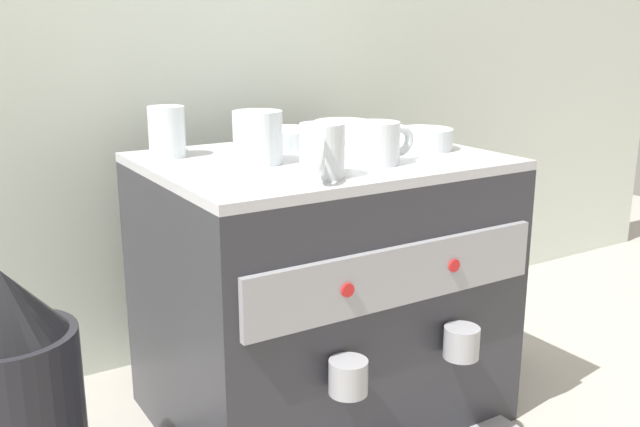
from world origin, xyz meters
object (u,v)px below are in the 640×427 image
at_px(espresso_machine, 321,290).
at_px(ceramic_cup_0, 166,131).
at_px(ceramic_bowl_1, 423,139).
at_px(ceramic_cup_1, 257,137).
at_px(ceramic_bowl_2, 285,139).
at_px(ceramic_cup_2, 377,143).
at_px(ceramic_cup_3, 322,151).
at_px(coffee_grinder, 15,403).
at_px(ceramic_bowl_0, 342,131).
at_px(milk_pitcher, 493,328).

bearing_deg(espresso_machine, ceramic_cup_0, 147.24).
height_order(espresso_machine, ceramic_bowl_1, ceramic_bowl_1).
bearing_deg(ceramic_cup_1, ceramic_bowl_2, 42.21).
height_order(ceramic_cup_2, ceramic_bowl_1, ceramic_cup_2).
bearing_deg(ceramic_cup_3, coffee_grinder, 163.31).
distance_m(ceramic_cup_0, coffee_grinder, 0.47).
height_order(ceramic_cup_0, ceramic_bowl_2, ceramic_cup_0).
relative_size(espresso_machine, ceramic_cup_1, 4.71).
height_order(ceramic_cup_0, ceramic_bowl_1, ceramic_cup_0).
height_order(ceramic_cup_0, ceramic_bowl_0, ceramic_cup_0).
bearing_deg(ceramic_cup_3, espresso_machine, 58.34).
relative_size(ceramic_cup_1, coffee_grinder, 0.32).
bearing_deg(ceramic_bowl_2, ceramic_cup_0, 170.17).
distance_m(coffee_grinder, milk_pitcher, 0.95).
bearing_deg(ceramic_bowl_1, ceramic_cup_1, 171.92).
xyz_separation_m(ceramic_cup_3, milk_pitcher, (0.52, 0.14, -0.45)).
bearing_deg(ceramic_cup_1, ceramic_cup_3, -81.14).
bearing_deg(ceramic_cup_0, ceramic_bowl_1, -22.86).
height_order(ceramic_bowl_2, coffee_grinder, ceramic_bowl_2).
height_order(ceramic_cup_1, ceramic_bowl_1, ceramic_cup_1).
bearing_deg(espresso_machine, ceramic_cup_3, -121.66).
xyz_separation_m(ceramic_cup_0, ceramic_cup_3, (0.13, -0.28, -0.00)).
height_order(ceramic_cup_2, ceramic_bowl_2, ceramic_cup_2).
bearing_deg(ceramic_cup_0, coffee_grinder, -151.89).
xyz_separation_m(ceramic_bowl_0, ceramic_bowl_2, (-0.14, -0.03, -0.00)).
relative_size(ceramic_cup_2, ceramic_cup_3, 1.18).
height_order(ceramic_cup_0, ceramic_cup_2, ceramic_cup_0).
height_order(espresso_machine, coffee_grinder, espresso_machine).
relative_size(espresso_machine, ceramic_cup_3, 5.79).
distance_m(ceramic_cup_2, ceramic_cup_3, 0.14).
bearing_deg(ceramic_cup_2, coffee_grinder, 171.86).
bearing_deg(ceramic_cup_3, ceramic_cup_2, 19.62).
distance_m(espresso_machine, milk_pitcher, 0.46).
bearing_deg(ceramic_bowl_2, milk_pitcher, -13.31).
bearing_deg(ceramic_bowl_0, coffee_grinder, -166.85).
xyz_separation_m(ceramic_cup_0, milk_pitcher, (0.65, -0.14, -0.45)).
xyz_separation_m(ceramic_cup_1, ceramic_cup_2, (0.16, -0.11, -0.01)).
height_order(espresso_machine, ceramic_bowl_2, ceramic_bowl_2).
distance_m(ceramic_bowl_0, milk_pitcher, 0.54).
bearing_deg(ceramic_cup_1, espresso_machine, -5.36).
bearing_deg(coffee_grinder, ceramic_cup_2, -8.14).
bearing_deg(ceramic_cup_0, milk_pitcher, -12.21).
relative_size(espresso_machine, milk_pitcher, 4.60).
bearing_deg(milk_pitcher, ceramic_bowl_2, 166.69).
xyz_separation_m(ceramic_cup_3, ceramic_bowl_0, (0.22, 0.28, -0.02)).
bearing_deg(ceramic_cup_0, ceramic_cup_1, -51.36).
xyz_separation_m(ceramic_cup_2, ceramic_bowl_2, (-0.05, 0.20, -0.02)).
distance_m(ceramic_bowl_0, ceramic_bowl_1, 0.18).
bearing_deg(ceramic_cup_3, ceramic_bowl_2, 72.51).
bearing_deg(coffee_grinder, ceramic_bowl_0, 13.15).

